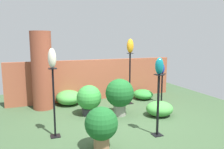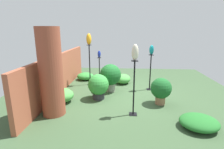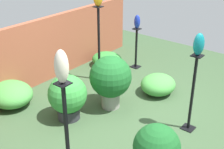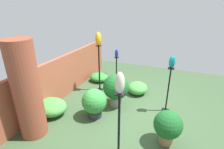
% 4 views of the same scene
% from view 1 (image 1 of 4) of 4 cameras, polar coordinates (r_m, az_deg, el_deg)
% --- Properties ---
extents(ground_plane, '(8.00, 8.00, 0.00)m').
position_cam_1_polar(ground_plane, '(5.54, 2.22, -12.09)').
color(ground_plane, '#385133').
extents(brick_wall_back, '(5.60, 0.12, 1.35)m').
position_cam_1_polar(brick_wall_back, '(7.37, -4.43, -1.33)').
color(brick_wall_back, '#9E5138').
rests_on(brick_wall_back, ground).
extents(brick_pillar, '(0.58, 0.58, 2.25)m').
position_cam_1_polar(brick_pillar, '(6.60, -17.82, 0.98)').
color(brick_pillar, brown).
rests_on(brick_pillar, ground).
extents(pedestal_teal, '(0.20, 0.20, 1.31)m').
position_cam_1_polar(pedestal_teal, '(4.69, 11.90, -8.50)').
color(pedestal_teal, black).
rests_on(pedestal_teal, ground).
extents(pedestal_amber, '(0.20, 0.20, 1.60)m').
position_cam_1_polar(pedestal_amber, '(6.84, 4.66, -1.57)').
color(pedestal_amber, black).
rests_on(pedestal_amber, ground).
extents(pedestal_ivory, '(0.20, 0.20, 1.44)m').
position_cam_1_polar(pedestal_ivory, '(4.66, -14.89, -7.88)').
color(pedestal_ivory, black).
rests_on(pedestal_ivory, ground).
extents(pedestal_cobalt, '(0.20, 0.20, 0.94)m').
position_cam_1_polar(pedestal_cobalt, '(7.20, 12.87, -3.81)').
color(pedestal_cobalt, black).
rests_on(pedestal_cobalt, ground).
extents(art_vase_teal, '(0.17, 0.16, 0.34)m').
position_cam_1_polar(art_vase_teal, '(4.51, 12.26, 2.17)').
color(art_vase_teal, '#0F727A').
rests_on(art_vase_teal, pedestal_teal).
extents(art_vase_amber, '(0.21, 0.20, 0.43)m').
position_cam_1_polar(art_vase_amber, '(6.72, 4.78, 7.45)').
color(art_vase_amber, orange).
rests_on(art_vase_amber, pedestal_amber).
extents(art_vase_ivory, '(0.16, 0.16, 0.40)m').
position_cam_1_polar(art_vase_ivory, '(4.48, -15.40, 4.14)').
color(art_vase_ivory, beige).
rests_on(art_vase_ivory, pedestal_ivory).
extents(art_vase_cobalt, '(0.13, 0.14, 0.31)m').
position_cam_1_polar(art_vase_cobalt, '(7.08, 13.06, 1.50)').
color(art_vase_cobalt, '#192D9E').
rests_on(art_vase_cobalt, pedestal_cobalt).
extents(potted_plant_mid_left, '(0.75, 0.75, 0.99)m').
position_cam_1_polar(potted_plant_mid_left, '(5.80, 2.01, -5.13)').
color(potted_plant_mid_left, gray).
rests_on(potted_plant_mid_left, ground).
extents(potted_plant_back_center, '(0.61, 0.61, 0.80)m').
position_cam_1_polar(potted_plant_back_center, '(4.09, -2.80, -13.04)').
color(potted_plant_back_center, '#936B4C').
rests_on(potted_plant_back_center, ground).
extents(potted_plant_front_right, '(0.66, 0.66, 0.81)m').
position_cam_1_polar(potted_plant_front_right, '(5.90, -6.00, -6.31)').
color(potted_plant_front_right, '#2D2D33').
rests_on(potted_plant_front_right, ground).
extents(foliage_bed_east, '(0.72, 0.67, 0.39)m').
position_cam_1_polar(foliage_bed_east, '(6.00, 12.30, -8.70)').
color(foliage_bed_east, '#479942').
rests_on(foliage_bed_east, ground).
extents(foliage_bed_west, '(0.79, 0.91, 0.43)m').
position_cam_1_polar(foliage_bed_west, '(7.00, -11.25, -5.89)').
color(foliage_bed_west, '#479942').
rests_on(foliage_bed_west, ground).
extents(foliage_bed_center, '(0.66, 0.73, 0.32)m').
position_cam_1_polar(foliage_bed_center, '(7.57, 8.10, -5.13)').
color(foliage_bed_center, '#338C38').
rests_on(foliage_bed_center, ground).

